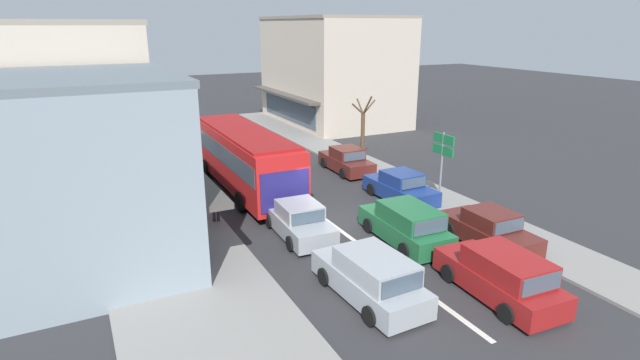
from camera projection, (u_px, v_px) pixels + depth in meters
The scene contains 20 objects.
ground_plane at pixel (328, 221), 22.29m from camera, with size 140.00×140.00×0.00m, color #2D2D30.
lane_centre_line at pixel (292, 195), 25.70m from camera, with size 0.20×28.00×0.01m, color silver.
sidewalk_left at pixel (149, 202), 24.48m from camera, with size 5.20×44.00×0.14m, color gray.
kerb_right at pixel (373, 169), 30.04m from camera, with size 2.80×44.00×0.12m, color gray.
shopfront_corner_near at pixel (62, 176), 17.14m from camera, with size 9.05×7.88×6.85m.
shopfront_mid_block at pixel (58, 115), 23.76m from camera, with size 8.84×7.74×8.61m.
building_right_far at pixel (333, 70), 43.88m from camera, with size 9.64×13.24×9.08m.
city_bus at pixel (244, 155), 25.97m from camera, with size 2.79×10.87×3.23m.
wagon_behind_bus_mid at pixel (406, 225), 19.94m from camera, with size 2.06×4.56×1.58m.
wagon_queue_far_back at pixel (501, 276), 15.88m from camera, with size 2.10×4.58×1.58m.
wagon_adjacent_lane_trail at pixel (371, 277), 15.78m from camera, with size 2.08×4.57×1.58m.
sedan_queue_gap_filler at pixel (299, 221), 20.56m from camera, with size 2.02×4.26×1.47m.
parked_sedan_kerb_front at pixel (489, 230), 19.68m from camera, with size 1.97×4.24×1.47m.
parked_sedan_kerb_second at pixel (400, 187), 24.77m from camera, with size 1.99×4.25×1.47m.
parked_sedan_kerb_third at pixel (346, 161), 29.62m from camera, with size 1.99×4.25×1.47m.
traffic_light_downstreet at pixel (158, 105), 35.82m from camera, with size 0.32×0.24×4.20m.
directional_road_sign at pixel (443, 151), 23.43m from camera, with size 0.10×1.40×3.60m.
street_tree_right at pixel (363, 134), 30.26m from camera, with size 1.64×1.72×4.45m.
pedestrian_with_handbag_near at pixel (216, 201), 21.65m from camera, with size 0.66×0.35×1.63m.
pedestrian_browsing_midblock at pixel (175, 154), 29.64m from camera, with size 0.26×0.57×1.63m.
Camera 1 is at (-9.58, -18.38, 8.40)m, focal length 28.00 mm.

